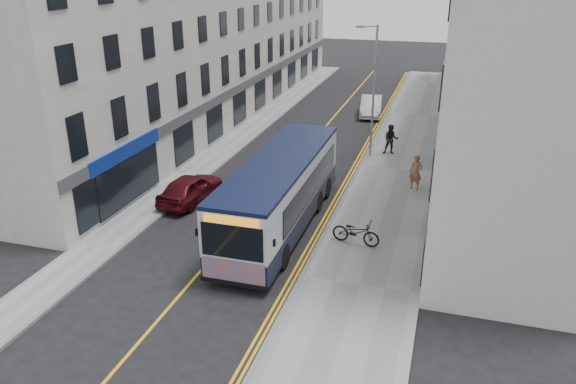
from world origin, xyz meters
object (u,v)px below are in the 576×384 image
Objects in this scene: pedestrian_near at (416,172)px; car_maroon at (191,188)px; city_bus at (280,191)px; bicycle at (356,232)px; pedestrian_far at (391,139)px; car_white at (371,106)px; streetlamp at (373,87)px.

car_maroon is at bearing -140.33° from pedestrian_near.
city_bus is 3.88m from bicycle.
car_maroon is (-5.28, 1.63, -1.10)m from city_bus.
pedestrian_far is at bearing 9.24° from bicycle.
city_bus is at bearing -98.70° from car_white.
pedestrian_near is 11.76m from car_maroon.
car_white is at bearing 87.82° from city_bus.
city_bus reaches higher than car_white.
streetlamp is 3.80× the size of bicycle.
bicycle is 0.47× the size of car_white.
car_white reaches higher than car_maroon.
car_maroon is (-6.10, -19.83, -0.02)m from car_white.
pedestrian_near is at bearing -79.34° from car_white.
pedestrian_far reaches higher than bicycle.
pedestrian_near is (1.89, 7.06, 0.40)m from bicycle.
streetlamp is 10.97m from car_white.
streetlamp is 12.63m from bicycle.
streetlamp is 0.69× the size of city_bus.
city_bus is 12.42m from pedestrian_far.
city_bus is at bearing -115.12° from pedestrian_far.
streetlamp reaches higher than pedestrian_near.
pedestrian_far is at bearing -123.84° from car_maroon.
bicycle is 9.22m from car_maroon.
car_white is (0.82, 21.46, -1.09)m from city_bus.
pedestrian_near is at bearing -6.15° from bicycle.
city_bus is 21.50m from car_white.
pedestrian_near is at bearing -56.85° from streetlamp.
streetlamp is 11.73m from city_bus.
car_maroon is (-10.79, -4.66, -0.34)m from pedestrian_near.
pedestrian_far is 9.96m from car_white.
pedestrian_far is at bearing 28.19° from streetlamp.
car_white is 1.06× the size of car_maroon.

